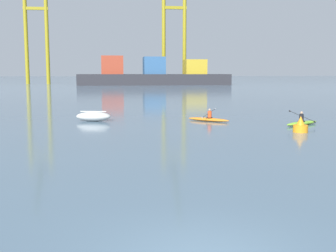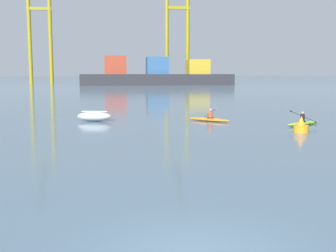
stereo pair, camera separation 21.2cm
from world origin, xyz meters
name	(u,v)px [view 1 (the left image)]	position (x,y,z in m)	size (l,w,h in m)	color
container_barge	(153,75)	(9.95, 114.29, 2.77)	(43.30, 10.04, 8.23)	#28282D
gantry_crane_west	(36,24)	(-24.91, 129.32, 18.38)	(7.50, 16.91, 38.20)	olive
gantry_crane_west_mid	(174,22)	(17.88, 126.25, 19.29)	(7.85, 18.61, 41.87)	olive
capsized_dinghy	(93,116)	(-3.20, 24.16, 0.35)	(2.76, 1.59, 0.76)	beige
channel_buoy	(300,126)	(9.61, 16.51, 0.36)	(0.90, 0.90, 1.00)	orange
kayak_orange	(208,119)	(5.35, 22.98, 0.17)	(2.97, 2.67, 0.95)	orange
kayak_lime	(302,122)	(11.30, 19.91, 0.17)	(3.23, 2.25, 0.98)	#7ABC2D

